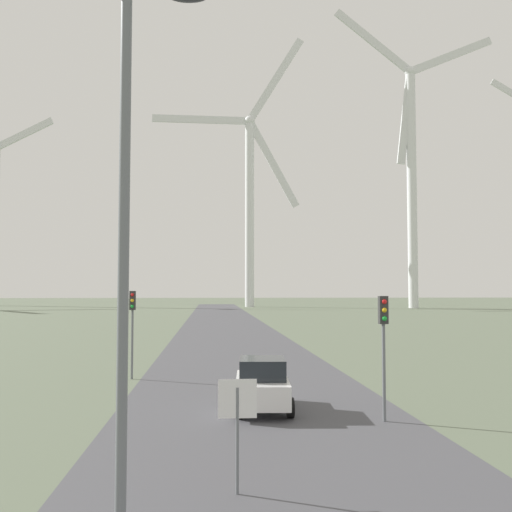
{
  "coord_description": "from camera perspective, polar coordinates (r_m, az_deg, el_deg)",
  "views": [
    {
      "loc": [
        -1.74,
        -4.07,
        4.22
      ],
      "look_at": [
        0.0,
        18.81,
        5.5
      ],
      "focal_mm": 42.0,
      "sensor_mm": 36.0,
      "label": 1
    }
  ],
  "objects": [
    {
      "name": "wind_turbine_right",
      "position": [
        143.55,
        14.59,
        8.6
      ],
      "size": [
        38.36,
        2.95,
        68.43
      ],
      "color": "silver",
      "rests_on": "ground"
    },
    {
      "name": "car_approaching",
      "position": [
        21.34,
        0.58,
        -12.12
      ],
      "size": [
        2.06,
        4.21,
        1.83
      ],
      "color": "white",
      "rests_on": "ground"
    },
    {
      "name": "wind_turbine_center",
      "position": [
        147.9,
        -0.61,
        6.46
      ],
      "size": [
        37.53,
        3.39,
        66.87
      ],
      "color": "silver",
      "rests_on": "ground"
    },
    {
      "name": "streetlamp",
      "position": [
        9.95,
        -12.43,
        5.96
      ],
      "size": [
        2.68,
        0.32,
        9.19
      ],
      "color": "slate",
      "rests_on": "ground"
    },
    {
      "name": "stop_sign_near",
      "position": [
        12.83,
        -1.78,
        -14.78
      ],
      "size": [
        0.81,
        0.07,
        2.36
      ],
      "color": "slate",
      "rests_on": "ground"
    },
    {
      "name": "road_surface",
      "position": [
        52.27,
        -2.45,
        -7.83
      ],
      "size": [
        10.0,
        240.0,
        0.01
      ],
      "color": "#47474C",
      "rests_on": "ground"
    },
    {
      "name": "traffic_light_post_near_right",
      "position": [
        19.83,
        12.05,
        -6.84
      ],
      "size": [
        0.28,
        0.33,
        4.01
      ],
      "color": "slate",
      "rests_on": "ground"
    },
    {
      "name": "traffic_light_post_near_left",
      "position": [
        29.03,
        -11.69,
        -5.48
      ],
      "size": [
        0.28,
        0.34,
        4.15
      ],
      "color": "slate",
      "rests_on": "ground"
    }
  ]
}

